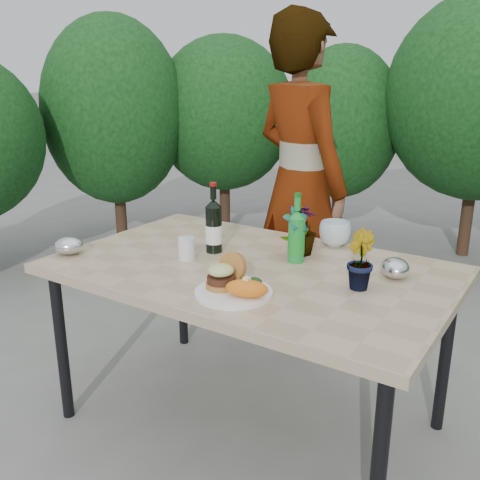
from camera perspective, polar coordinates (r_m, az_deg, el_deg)
The scene contains 18 objects.
ground at distance 2.56m, azimuth 1.04°, elevation -18.72°, with size 80.00×80.00×0.00m, color slate.
patio_table at distance 2.22m, azimuth 1.13°, elevation -4.11°, with size 1.60×1.00×0.75m.
shrub_hedge at distance 3.58m, azimuth 16.09°, elevation 10.67°, with size 6.94×5.18×2.16m.
dinner_plate at distance 1.91m, azimuth -0.69°, elevation -5.64°, with size 0.28×0.28×0.01m, color white.
burger_stack at distance 1.94m, azimuth -1.74°, elevation -3.67°, with size 0.11×0.16×0.11m.
sweet_potato at distance 1.85m, azimuth 0.72°, elevation -5.20°, with size 0.15×0.08×0.06m, color orange.
grilled_veg at distance 1.97m, azimuth 1.24°, elevation -4.33°, with size 0.08×0.05×0.03m.
wine_bottle at distance 2.34m, azimuth -2.82°, elevation 1.41°, with size 0.07×0.07×0.31m.
sparkling_water at distance 2.23m, azimuth 6.04°, elevation 0.31°, with size 0.07×0.07×0.29m.
plastic_cup at distance 2.27m, azimuth -5.72°, elevation -0.90°, with size 0.07×0.07×0.10m, color silver.
seedling_left at distance 2.23m, azimuth 6.00°, elevation 0.53°, with size 0.12×0.08×0.23m, color #28591E.
seedling_mid at distance 1.99m, azimuth 12.59°, elevation -2.08°, with size 0.12×0.10×0.22m, color #265A1E.
seedling_right at distance 2.32m, azimuth 6.65°, elevation 1.18°, with size 0.13×0.13×0.23m, color #215A1F.
blue_bowl at distance 2.48m, azimuth 10.09°, elevation 0.68°, with size 0.14×0.14×0.11m, color silver.
foil_packet_left at distance 2.44m, azimuth -17.82°, elevation -0.58°, with size 0.13×0.11×0.08m, color silver.
foil_packet_right at distance 2.14m, azimuth 16.23°, elevation -2.88°, with size 0.13×0.11×0.08m, color silver.
person at distance 3.01m, azimuth 6.38°, elevation 5.89°, with size 0.67×0.44×1.83m, color #A26651.
terracotta_pot at distance 4.73m, azimuth -0.40°, elevation -0.36°, with size 0.17×0.17×0.14m.
Camera 1 is at (1.10, -1.76, 1.50)m, focal length 40.00 mm.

